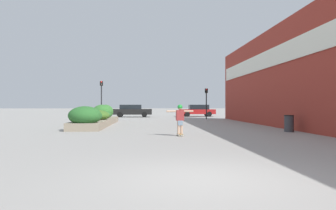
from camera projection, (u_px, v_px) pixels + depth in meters
name	position (u px, v px, depth m)	size (l,w,h in m)	color
ground_plane	(207.00, 179.00, 6.13)	(300.00, 300.00, 0.00)	gray
building_wall_right	(308.00, 70.00, 16.93)	(0.67, 34.38, 6.44)	maroon
planter_box	(97.00, 117.00, 22.43)	(1.86, 11.25, 1.45)	gray
skateboard	(180.00, 135.00, 14.74)	(0.28, 0.59, 0.10)	olive
skateboarder	(180.00, 116.00, 14.74)	(1.23, 0.26, 1.32)	tan
trash_bin	(289.00, 123.00, 17.04)	(0.50, 0.50, 0.88)	#38383D
car_leftmost	(267.00, 110.00, 39.11)	(4.53, 2.02, 1.50)	#BCBCC1
car_center_left	(198.00, 110.00, 40.84)	(4.35, 2.02, 1.47)	maroon
car_center_right	(132.00, 111.00, 38.81)	(4.61, 1.89, 1.47)	black
traffic_light_left	(101.00, 94.00, 32.51)	(0.28, 0.30, 3.80)	black
traffic_light_right	(206.00, 98.00, 33.07)	(0.28, 0.30, 3.09)	black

